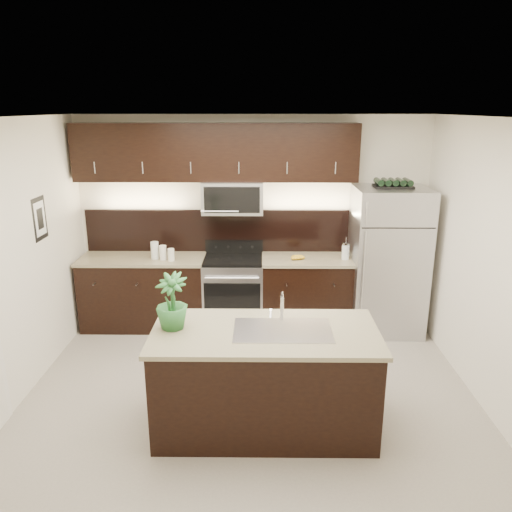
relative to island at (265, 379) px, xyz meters
The scene contains 12 objects.
ground 0.68m from the island, 107.12° to the left, with size 4.50×4.50×0.00m, color gray.
room_walls 1.32m from the island, 120.57° to the left, with size 4.52×4.02×2.71m.
counter_run 2.24m from the island, 105.53° to the left, with size 3.51×0.65×0.94m.
upper_fixtures 2.90m from the island, 103.97° to the left, with size 3.49×0.40×1.66m.
island is the anchor object (origin of this frame).
sink_faucet 0.51m from the island, ahead, with size 0.84×0.50×0.28m.
refrigerator 2.65m from the island, 53.53° to the left, with size 0.89×0.80×1.85m, color #B2B2B7.
wine_rack 2.98m from the island, 53.53° to the left, with size 0.46×0.28×0.11m.
plant 1.08m from the island, behind, with size 0.28×0.28×0.49m, color #27612A.
canisters 2.51m from the island, 121.99° to the left, with size 0.31×0.18×0.22m.
french_press 2.42m from the island, 64.10° to the left, with size 0.10×0.10×0.28m.
bananas 2.17m from the island, 79.99° to the left, with size 0.18×0.14×0.06m, color gold.
Camera 1 is at (0.11, -4.39, 2.79)m, focal length 35.00 mm.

